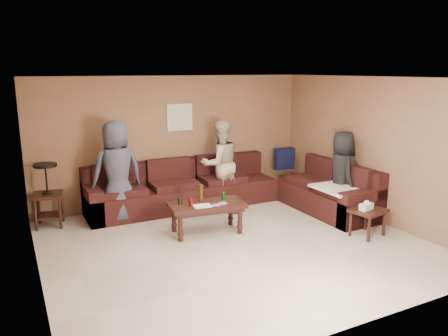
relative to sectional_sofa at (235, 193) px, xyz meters
name	(u,v)px	position (x,y,z in m)	size (l,w,h in m)	color
room	(235,137)	(-0.81, -1.52, 1.34)	(5.60, 5.50, 2.50)	#B4AA98
sectional_sofa	(235,193)	(0.00, 0.00, 0.00)	(4.65, 2.90, 0.97)	black
coffee_table	(206,208)	(-0.99, -0.88, 0.10)	(1.28, 0.75, 0.79)	black
end_table_left	(48,194)	(-3.25, 0.60, 0.24)	(0.56, 0.56, 1.09)	black
side_table_right	(368,213)	(1.25, -2.16, 0.06)	(0.62, 0.55, 0.59)	black
waste_bin	(234,205)	(-0.10, -0.17, -0.18)	(0.24, 0.24, 0.29)	black
wall_art	(180,117)	(-0.71, 0.96, 1.37)	(0.52, 0.04, 0.52)	#D1B882
person_left	(117,172)	(-2.13, 0.33, 0.57)	(0.87, 0.57, 1.79)	#333847
person_middle	(220,164)	(-0.13, 0.36, 0.51)	(0.81, 0.63, 1.67)	tan
person_right	(342,173)	(1.59, -1.13, 0.45)	(0.76, 0.49, 1.55)	black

